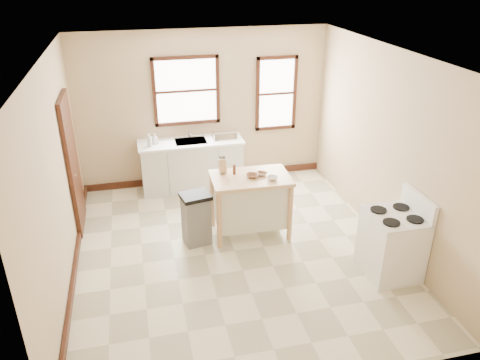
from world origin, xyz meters
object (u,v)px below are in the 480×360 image
object	(u,v)px
bowl_b	(262,174)
bowl_c	(272,178)
gas_stove	(393,236)
soap_bottle_b	(155,139)
kitchen_island	(250,205)
knife_block	(222,167)
soap_bottle_a	(150,140)
dish_rack	(224,135)
pepper_grinder	(234,170)
bowl_a	(252,176)
trash_bin	(196,219)

from	to	relation	value
bowl_b	bowl_c	size ratio (longest dim) A/B	0.99
gas_stove	soap_bottle_b	bearing A→B (deg)	131.84
kitchen_island	knife_block	bearing A→B (deg)	149.80
bowl_b	soap_bottle_a	bearing A→B (deg)	133.18
dish_rack	bowl_c	world-z (taller)	dish_rack
pepper_grinder	bowl_b	size ratio (longest dim) A/B	0.96
bowl_a	bowl_b	xyz separation A→B (m)	(0.15, 0.04, -0.00)
dish_rack	bowl_a	world-z (taller)	dish_rack
soap_bottle_a	dish_rack	world-z (taller)	soap_bottle_a
soap_bottle_a	soap_bottle_b	bearing A→B (deg)	67.00
knife_block	bowl_a	bearing A→B (deg)	-35.82
dish_rack	knife_block	bearing A→B (deg)	-98.67
trash_bin	gas_stove	bearing A→B (deg)	-40.23
soap_bottle_a	bowl_b	size ratio (longest dim) A/B	1.48
soap_bottle_b	knife_block	bearing A→B (deg)	-81.04
bowl_a	soap_bottle_a	bearing A→B (deg)	129.50
bowl_b	trash_bin	distance (m)	1.17
bowl_c	gas_stove	distance (m)	1.84
knife_block	dish_rack	bearing A→B (deg)	74.93
dish_rack	bowl_a	xyz separation A→B (m)	(0.05, -1.79, 0.00)
soap_bottle_b	trash_bin	distance (m)	1.99
dish_rack	trash_bin	xyz separation A→B (m)	(-0.81, -1.86, -0.57)
bowl_b	knife_block	bearing A→B (deg)	158.16
kitchen_island	bowl_c	world-z (taller)	bowl_c
soap_bottle_b	dish_rack	bearing A→B (deg)	-20.75
dish_rack	kitchen_island	world-z (taller)	dish_rack
soap_bottle_a	bowl_c	xyz separation A→B (m)	(1.65, -1.82, -0.06)
gas_stove	pepper_grinder	bearing A→B (deg)	138.77
pepper_grinder	gas_stove	size ratio (longest dim) A/B	0.13
bowl_a	pepper_grinder	bearing A→B (deg)	144.85
knife_block	bowl_b	size ratio (longest dim) A/B	1.28
dish_rack	bowl_a	distance (m)	1.79
soap_bottle_a	trash_bin	distance (m)	1.93
pepper_grinder	bowl_b	distance (m)	0.41
soap_bottle_a	pepper_grinder	world-z (taller)	soap_bottle_a
bowl_b	trash_bin	size ratio (longest dim) A/B	0.19
soap_bottle_a	bowl_c	size ratio (longest dim) A/B	1.48
bowl_c	bowl_a	bearing A→B (deg)	151.04
soap_bottle_b	knife_block	size ratio (longest dim) A/B	0.94
pepper_grinder	trash_bin	bearing A→B (deg)	-159.75
kitchen_island	gas_stove	world-z (taller)	gas_stove
bowl_a	bowl_c	size ratio (longest dim) A/B	1.16
bowl_a	bowl_c	distance (m)	0.30
soap_bottle_b	kitchen_island	distance (m)	2.23
bowl_a	dish_rack	bearing A→B (deg)	91.67
soap_bottle_b	bowl_a	world-z (taller)	soap_bottle_b
bowl_b	kitchen_island	bearing A→B (deg)	-175.81
dish_rack	gas_stove	distance (m)	3.59
soap_bottle_a	dish_rack	size ratio (longest dim) A/B	0.53
soap_bottle_a	dish_rack	xyz separation A→B (m)	(1.33, 0.11, -0.06)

